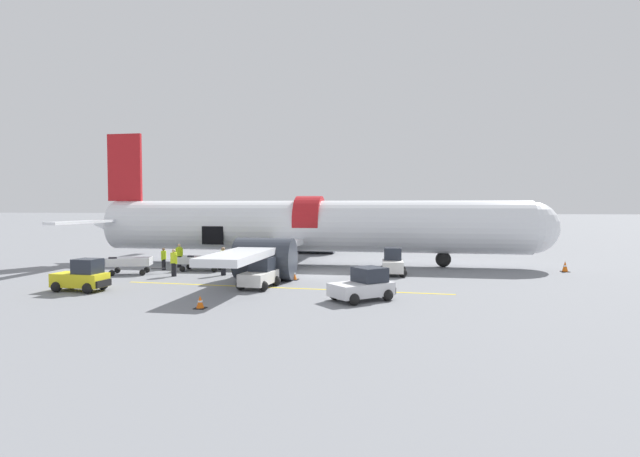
# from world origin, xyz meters

# --- Properties ---
(ground_plane) EXTENTS (500.00, 500.00, 0.00)m
(ground_plane) POSITION_xyz_m (0.00, 0.00, 0.00)
(ground_plane) COLOR slate
(apron_marking_line) EXTENTS (18.80, 1.20, 0.01)m
(apron_marking_line) POSITION_xyz_m (-0.94, -5.32, 0.00)
(apron_marking_line) COLOR yellow
(apron_marking_line) RESTS_ON ground_plane
(airplane) EXTENTS (36.82, 32.78, 10.48)m
(airplane) POSITION_xyz_m (-1.95, 5.92, 2.86)
(airplane) COLOR white
(airplane) RESTS_ON ground_plane
(baggage_tug_lead) EXTENTS (2.04, 3.04, 1.64)m
(baggage_tug_lead) POSITION_xyz_m (-2.12, -5.42, 0.70)
(baggage_tug_lead) COLOR silver
(baggage_tug_lead) RESTS_ON ground_plane
(baggage_tug_mid) EXTENTS (3.30, 3.19, 1.57)m
(baggage_tug_mid) POSITION_xyz_m (3.91, -8.13, 0.68)
(baggage_tug_mid) COLOR silver
(baggage_tug_mid) RESTS_ON ground_plane
(baggage_tug_rear) EXTENTS (2.97, 1.90, 1.74)m
(baggage_tug_rear) POSITION_xyz_m (-11.16, -8.14, 0.73)
(baggage_tug_rear) COLOR yellow
(baggage_tug_rear) RESTS_ON ground_plane
(baggage_tug_spare) EXTENTS (1.90, 2.46, 1.78)m
(baggage_tug_spare) POSITION_xyz_m (5.04, 0.81, 0.73)
(baggage_tug_spare) COLOR silver
(baggage_tug_spare) RESTS_ON ground_plane
(baggage_cart_loading) EXTENTS (4.17, 1.96, 1.09)m
(baggage_cart_loading) POSITION_xyz_m (-8.15, 0.78, 0.55)
(baggage_cart_loading) COLOR #B7BABF
(baggage_cart_loading) RESTS_ON ground_plane
(baggage_cart_queued) EXTENTS (3.70, 2.36, 1.19)m
(baggage_cart_queued) POSITION_xyz_m (-12.18, -1.74, 0.57)
(baggage_cart_queued) COLOR silver
(baggage_cart_queued) RESTS_ON ground_plane
(ground_crew_loader_a) EXTENTS (0.58, 0.61, 1.85)m
(ground_crew_loader_a) POSITION_xyz_m (-5.89, -1.14, 0.97)
(ground_crew_loader_a) COLOR black
(ground_crew_loader_a) RESTS_ON ground_plane
(ground_crew_loader_b) EXTENTS (0.60, 0.41, 1.75)m
(ground_crew_loader_b) POSITION_xyz_m (-10.63, 2.28, 0.92)
(ground_crew_loader_b) COLOR black
(ground_crew_loader_b) RESTS_ON ground_plane
(ground_crew_driver) EXTENTS (0.42, 0.61, 1.78)m
(ground_crew_driver) POSITION_xyz_m (-4.51, 0.92, 0.94)
(ground_crew_driver) COLOR black
(ground_crew_driver) RESTS_ON ground_plane
(ground_crew_supervisor) EXTENTS (0.54, 0.56, 1.72)m
(ground_crew_supervisor) POSITION_xyz_m (-5.04, 2.54, 0.90)
(ground_crew_supervisor) COLOR black
(ground_crew_supervisor) RESTS_ON ground_plane
(ground_crew_helper) EXTENTS (0.38, 0.54, 1.57)m
(ground_crew_helper) POSITION_xyz_m (-11.09, 0.78, 0.82)
(ground_crew_helper) COLOR black
(ground_crew_helper) RESTS_ON ground_plane
(ground_crew_marshal) EXTENTS (0.61, 0.54, 1.78)m
(ground_crew_marshal) POSITION_xyz_m (-8.88, -2.12, 0.94)
(ground_crew_marshal) COLOR black
(ground_crew_marshal) RESTS_ON ground_plane
(safety_cone_nose) EXTENTS (0.56, 0.56, 0.76)m
(safety_cone_nose) POSITION_xyz_m (16.72, 4.58, 0.36)
(safety_cone_nose) COLOR black
(safety_cone_nose) RESTS_ON ground_plane
(safety_cone_engine_left) EXTENTS (0.49, 0.49, 0.59)m
(safety_cone_engine_left) POSITION_xyz_m (-3.08, -11.35, 0.27)
(safety_cone_engine_left) COLOR black
(safety_cone_engine_left) RESTS_ON ground_plane
(safety_cone_wingtip) EXTENTS (0.63, 0.63, 0.71)m
(safety_cone_wingtip) POSITION_xyz_m (-0.93, -2.27, 0.33)
(safety_cone_wingtip) COLOR black
(safety_cone_wingtip) RESTS_ON ground_plane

